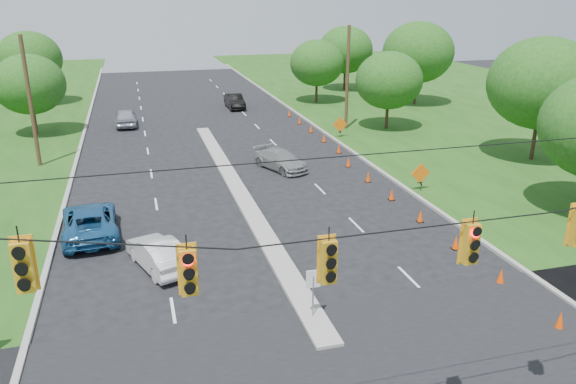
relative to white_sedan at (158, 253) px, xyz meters
name	(u,v)px	position (x,y,z in m)	size (l,w,h in m)	color
curb_left	(76,163)	(-4.78, 18.16, -0.70)	(0.25, 110.00, 0.16)	gray
curb_right	(340,144)	(15.42, 18.16, -0.70)	(0.25, 110.00, 0.16)	gray
median	(238,191)	(5.32, 9.16, -0.70)	(1.00, 34.00, 0.18)	gray
median_sign	(313,285)	(5.32, -5.84, 0.76)	(0.55, 0.06, 2.05)	gray
signal_span	(407,293)	(5.27, -12.84, 4.27)	(25.60, 0.32, 9.00)	#422D1C
utility_pole_far_left	(30,103)	(-7.18, 18.16, 3.80)	(0.28, 0.28, 9.00)	#422D1C
utility_pole_far_right	(347,78)	(17.82, 23.16, 3.80)	(0.28, 0.28, 9.00)	#422D1C
cone_0	(560,320)	(13.77, -8.84, -0.35)	(0.32, 0.32, 0.70)	#FD4304
cone_1	(501,276)	(13.77, -5.34, -0.35)	(0.32, 0.32, 0.70)	#FD4304
cone_2	(456,242)	(13.77, -1.84, -0.35)	(0.32, 0.32, 0.70)	#FD4304
cone_3	(420,216)	(13.77, 1.66, -0.35)	(0.32, 0.32, 0.70)	#FD4304
cone_4	(392,194)	(13.77, 5.16, -0.35)	(0.32, 0.32, 0.70)	#FD4304
cone_5	(368,177)	(13.77, 8.66, -0.35)	(0.32, 0.32, 0.70)	#FD4304
cone_6	(348,162)	(13.77, 12.16, -0.35)	(0.32, 0.32, 0.70)	#FD4304
cone_7	(339,149)	(14.37, 15.66, -0.35)	(0.32, 0.32, 0.70)	#FD4304
cone_8	(324,138)	(14.37, 19.16, -0.35)	(0.32, 0.32, 0.70)	#FD4304
cone_9	(311,129)	(14.37, 22.66, -0.35)	(0.32, 0.32, 0.70)	#FD4304
cone_10	(299,120)	(14.37, 26.16, -0.35)	(0.32, 0.32, 0.70)	#FD4304
cone_11	(289,113)	(14.37, 29.66, -0.35)	(0.32, 0.32, 0.70)	#FD4304
work_sign_1	(421,174)	(16.12, 6.16, 0.39)	(1.27, 0.58, 1.37)	black
work_sign_2	(340,125)	(16.12, 20.16, 0.39)	(1.27, 0.58, 1.37)	black
tree_5	(29,84)	(-8.68, 28.16, 3.64)	(5.88, 5.88, 6.86)	black
tree_6	(29,58)	(-10.68, 43.16, 4.26)	(6.72, 6.72, 7.84)	black
tree_8	(543,83)	(27.32, 10.16, 4.88)	(7.56, 7.56, 8.82)	black
tree_9	(389,80)	(21.32, 22.16, 3.64)	(5.88, 5.88, 6.86)	black
tree_10	(418,52)	(29.32, 32.16, 4.88)	(7.56, 7.56, 8.82)	black
tree_11	(345,50)	(25.32, 43.16, 4.26)	(6.72, 6.72, 7.84)	black
tree_12	(317,63)	(19.32, 36.16, 3.64)	(5.88, 5.88, 6.86)	black
white_sedan	(158,253)	(0.00, 0.00, 0.00)	(1.48, 4.24, 1.40)	white
blue_pickup	(90,221)	(-3.07, 4.48, 0.08)	(2.60, 5.63, 1.56)	#1D5388
silver_car_far	(281,160)	(9.03, 12.88, -0.03)	(1.88, 4.62, 1.34)	gray
silver_car_oncoming	(126,117)	(-1.19, 29.66, 0.10)	(1.88, 4.67, 1.59)	#9394A1
dark_car_receding	(234,101)	(9.93, 35.37, 0.05)	(1.59, 4.56, 1.50)	black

